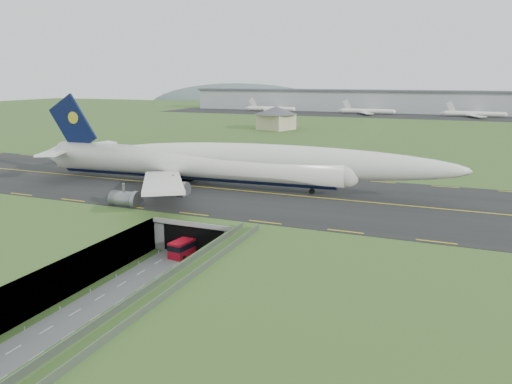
% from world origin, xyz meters
% --- Properties ---
extents(ground, '(900.00, 900.00, 0.00)m').
position_xyz_m(ground, '(0.00, 0.00, 0.00)').
color(ground, '#3C5421').
rests_on(ground, ground).
extents(airfield_deck, '(800.00, 800.00, 6.00)m').
position_xyz_m(airfield_deck, '(0.00, 0.00, 3.00)').
color(airfield_deck, gray).
rests_on(airfield_deck, ground).
extents(trench_road, '(12.00, 75.00, 0.20)m').
position_xyz_m(trench_road, '(0.00, -7.50, 0.10)').
color(trench_road, slate).
rests_on(trench_road, ground).
extents(taxiway, '(800.00, 44.00, 0.18)m').
position_xyz_m(taxiway, '(0.00, 33.00, 6.09)').
color(taxiway, black).
rests_on(taxiway, airfield_deck).
extents(tunnel_portal, '(17.00, 22.30, 6.00)m').
position_xyz_m(tunnel_portal, '(0.00, 16.71, 3.33)').
color(tunnel_portal, gray).
rests_on(tunnel_portal, ground).
extents(guideway, '(3.00, 53.00, 7.05)m').
position_xyz_m(guideway, '(11.00, -19.11, 5.32)').
color(guideway, '#A8A8A3').
rests_on(guideway, ground).
extents(jumbo_jet, '(102.68, 64.49, 21.36)m').
position_xyz_m(jumbo_jet, '(-7.53, 34.53, 11.76)').
color(jumbo_jet, white).
rests_on(jumbo_jet, ground).
extents(shuttle_tram, '(3.62, 7.50, 2.95)m').
position_xyz_m(shuttle_tram, '(-0.96, 7.09, 1.63)').
color(shuttle_tram, '#B80C1D').
rests_on(shuttle_tram, ground).
extents(service_building, '(25.34, 25.34, 11.01)m').
position_xyz_m(service_building, '(-39.09, 159.19, 12.52)').
color(service_building, '#C8B690').
rests_on(service_building, ground).
extents(cargo_terminal, '(320.00, 67.00, 15.60)m').
position_xyz_m(cargo_terminal, '(-0.16, 299.41, 13.96)').
color(cargo_terminal, '#B2B2B2').
rests_on(cargo_terminal, ground).
extents(distant_hills, '(700.00, 91.00, 60.00)m').
position_xyz_m(distant_hills, '(64.38, 430.00, -4.00)').
color(distant_hills, slate).
rests_on(distant_hills, ground).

